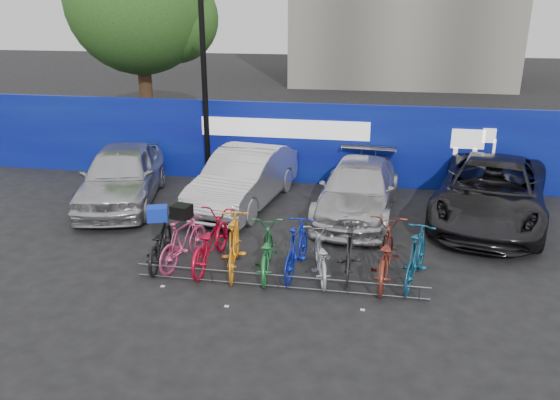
% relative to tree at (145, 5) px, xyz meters
% --- Properties ---
extents(ground, '(100.00, 100.00, 0.00)m').
position_rel_tree_xyz_m(ground, '(6.77, -10.06, -5.07)').
color(ground, black).
rests_on(ground, ground).
extents(hoarding, '(22.00, 0.18, 2.40)m').
position_rel_tree_xyz_m(hoarding, '(6.78, -4.06, -3.86)').
color(hoarding, '#090B81').
rests_on(hoarding, ground).
extents(tree, '(5.40, 5.20, 7.80)m').
position_rel_tree_xyz_m(tree, '(0.00, 0.00, 0.00)').
color(tree, '#382314').
rests_on(tree, ground).
extents(lamppost, '(0.25, 0.50, 6.11)m').
position_rel_tree_xyz_m(lamppost, '(3.57, -4.66, -1.80)').
color(lamppost, black).
rests_on(lamppost, ground).
extents(bike_rack, '(5.60, 0.03, 0.30)m').
position_rel_tree_xyz_m(bike_rack, '(6.77, -10.66, -4.91)').
color(bike_rack, '#595B60').
rests_on(bike_rack, ground).
extents(car_0, '(2.89, 4.92, 1.57)m').
position_rel_tree_xyz_m(car_0, '(1.81, -6.71, -4.28)').
color(car_0, '#B4B5B9').
rests_on(car_0, ground).
extents(car_1, '(2.30, 4.72, 1.49)m').
position_rel_tree_xyz_m(car_1, '(5.06, -6.26, -4.32)').
color(car_1, silver).
rests_on(car_1, ground).
extents(car_2, '(2.26, 4.69, 1.32)m').
position_rel_tree_xyz_m(car_2, '(8.07, -6.44, -4.41)').
color(car_2, '#BAB9BF').
rests_on(car_2, ground).
extents(car_3, '(3.70, 5.84, 1.50)m').
position_rel_tree_xyz_m(car_3, '(11.30, -6.30, -4.32)').
color(car_3, black).
rests_on(car_3, ground).
extents(bike_0, '(0.89, 1.89, 0.95)m').
position_rel_tree_xyz_m(bike_0, '(4.16, -9.98, -4.59)').
color(bike_0, black).
rests_on(bike_0, ground).
extents(bike_1, '(0.89, 1.79, 1.04)m').
position_rel_tree_xyz_m(bike_1, '(4.67, -9.97, -4.55)').
color(bike_1, '#D7447B').
rests_on(bike_1, ground).
extents(bike_2, '(0.81, 2.08, 1.07)m').
position_rel_tree_xyz_m(bike_2, '(5.22, -9.91, -4.53)').
color(bike_2, red).
rests_on(bike_2, ground).
extents(bike_3, '(0.86, 2.01, 1.17)m').
position_rel_tree_xyz_m(bike_3, '(5.77, -10.06, -4.48)').
color(bike_3, orange).
rests_on(bike_3, ground).
extents(bike_4, '(0.88, 1.91, 0.97)m').
position_rel_tree_xyz_m(bike_4, '(6.41, -10.04, -4.58)').
color(bike_4, '#207935').
rests_on(bike_4, ground).
extents(bike_5, '(0.70, 1.85, 1.09)m').
position_rel_tree_xyz_m(bike_5, '(7.01, -9.95, -4.53)').
color(bike_5, '#0F1FA1').
rests_on(bike_5, ground).
extents(bike_6, '(0.94, 1.79, 0.90)m').
position_rel_tree_xyz_m(bike_6, '(7.48, -10.01, -4.62)').
color(bike_6, '#ACAFB3').
rests_on(bike_6, ground).
extents(bike_7, '(0.54, 1.82, 1.09)m').
position_rel_tree_xyz_m(bike_7, '(8.05, -9.85, -4.52)').
color(bike_7, black).
rests_on(bike_7, ground).
extents(bike_8, '(0.89, 2.14, 1.10)m').
position_rel_tree_xyz_m(bike_8, '(8.73, -9.91, -4.52)').
color(bike_8, maroon).
rests_on(bike_8, ground).
extents(bike_9, '(0.97, 1.93, 1.12)m').
position_rel_tree_xyz_m(bike_9, '(9.32, -9.97, -4.51)').
color(bike_9, navy).
rests_on(bike_9, ground).
extents(cargo_crate, '(0.48, 0.42, 0.29)m').
position_rel_tree_xyz_m(cargo_crate, '(4.16, -9.98, -3.97)').
color(cargo_crate, '#112FC4').
rests_on(cargo_crate, bike_0).
extents(cargo_topcase, '(0.42, 0.39, 0.27)m').
position_rel_tree_xyz_m(cargo_topcase, '(4.67, -9.97, -3.90)').
color(cargo_topcase, black).
rests_on(cargo_topcase, bike_1).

